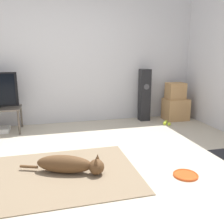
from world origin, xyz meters
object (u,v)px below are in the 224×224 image
Objects in this scene: frisbee at (186,175)px; tennis_ball_near_speaker at (169,124)px; game_console at (0,130)px; dog at (70,164)px; cardboard_box_lower at (176,109)px; cardboard_box_upper at (176,91)px; floor_speaker at (144,95)px; tennis_ball_loose_on_carpet at (166,122)px; tennis_ball_by_boxes at (165,123)px.

tennis_ball_near_speaker reaches higher than frisbee.
dog is at bearing -61.01° from game_console.
frisbee is at bearing -112.15° from tennis_ball_near_speaker.
cardboard_box_lower is 1.33× the size of cardboard_box_upper.
floor_speaker is at bearing 79.34° from frisbee.
cardboard_box_lower is 0.55m from tennis_ball_near_speaker.
dog is at bearing -130.23° from floor_speaker.
floor_speaker is 0.69m from tennis_ball_loose_on_carpet.
tennis_ball_by_boxes is at bearing 38.49° from dog.
cardboard_box_lower is at bearing 49.20° from tennis_ball_near_speaker.
floor_speaker reaches higher than tennis_ball_loose_on_carpet.
cardboard_box_lower is at bearing 38.67° from dog.
dog is 0.90× the size of floor_speaker.
dog reaches higher than frisbee.
dog is at bearing -141.51° from tennis_ball_by_boxes.
cardboard_box_upper is at bearing 39.04° from dog.
frisbee is 2.02m from tennis_ball_near_speaker.
tennis_ball_near_speaker is (-0.34, -0.39, -0.19)m from cardboard_box_lower.
tennis_ball_loose_on_carpet is (2.02, 1.65, -0.08)m from dog.
frisbee is at bearing -44.74° from game_console.
dog is 2.00× the size of cardboard_box_lower.
frisbee is 2.05m from tennis_ball_by_boxes.
tennis_ball_loose_on_carpet is 0.21× the size of game_console.
cardboard_box_upper reaches higher than cardboard_box_lower.
cardboard_box_upper is 5.35× the size of tennis_ball_loose_on_carpet.
floor_speaker is at bearing 169.11° from cardboard_box_upper.
frisbee is 4.22× the size of tennis_ball_near_speaker.
tennis_ball_by_boxes is (-0.38, -0.34, -0.57)m from cardboard_box_upper.
tennis_ball_loose_on_carpet is at bearing 69.14° from frisbee.
dog is 2.50m from tennis_ball_near_speaker.
floor_speaker reaches higher than dog.
frisbee is 2.17m from tennis_ball_loose_on_carpet.
cardboard_box_upper is at bearing 156.27° from cardboard_box_lower.
dog is at bearing -141.33° from cardboard_box_lower.
game_console is (-2.99, 0.34, 0.00)m from tennis_ball_by_boxes.
cardboard_box_lower is (1.10, 2.26, 0.21)m from frisbee.
floor_speaker is 2.79m from game_console.
dog is 2.61m from tennis_ball_loose_on_carpet.
cardboard_box_lower is at bearing 39.51° from tennis_ball_by_boxes.
tennis_ball_by_boxes is (0.25, -0.46, -0.49)m from floor_speaker.
cardboard_box_upper is at bearing 51.55° from tennis_ball_near_speaker.
dog is 2.97× the size of game_console.
game_console is at bearing 172.55° from tennis_ball_near_speaker.
game_console is at bearing 118.99° from dog.
game_console is (-3.05, 0.40, 0.00)m from tennis_ball_near_speaker.
tennis_ball_loose_on_carpet is at bearing -144.59° from cardboard_box_lower.
floor_speaker is (-0.63, 0.12, -0.08)m from cardboard_box_upper.
dog is 2.49m from tennis_ball_by_boxes.
dog is 14.20× the size of tennis_ball_by_boxes.
cardboard_box_lower is at bearing -23.73° from cardboard_box_upper.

